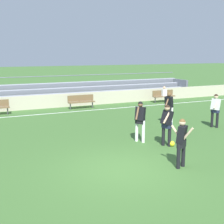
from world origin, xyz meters
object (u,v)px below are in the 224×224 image
player_dark_overlapping (140,118)px  player_white_deep_cover (215,108)px  bench_near_wall_gap (81,100)px  soccer_ball (172,144)px  bench_near_bin (163,95)px  player_dark_on_ball (169,105)px  bleacher_stand (59,92)px  spectator_seated (164,93)px  player_dark_trailing_run (182,139)px  player_dark_pressing_high (167,122)px

player_dark_overlapping → player_white_deep_cover: bearing=8.3°
bench_near_wall_gap → soccer_ball: 9.71m
bench_near_bin → bench_near_wall_gap: bearing=180.0°
player_dark_overlapping → player_dark_on_ball: bearing=36.8°
bleacher_stand → spectator_seated: 7.95m
spectator_seated → player_dark_trailing_run: bearing=-122.1°
bench_near_wall_gap → player_dark_pressing_high: player_dark_pressing_high is taller
player_dark_trailing_run → bleacher_stand: bearing=89.5°
bench_near_bin → spectator_seated: size_ratio=1.49×
player_dark_on_ball → player_dark_trailing_run: size_ratio=1.04×
bleacher_stand → bench_near_wall_gap: 3.41m
player_white_deep_cover → player_dark_on_ball: 2.29m
player_dark_pressing_high → spectator_seated: bearing=56.1°
spectator_seated → player_dark_overlapping: (-7.00, -8.47, 0.32)m
bleacher_stand → player_dark_trailing_run: bearing=-90.5°
player_dark_pressing_high → player_white_deep_cover: bearing=22.1°
spectator_seated → player_white_deep_cover: (-2.33, -7.80, 0.30)m
bleacher_stand → player_white_deep_cover: size_ratio=13.35×
bleacher_stand → player_dark_trailing_run: size_ratio=13.87×
spectator_seated → bench_near_bin: bearing=90.0°
player_dark_pressing_high → player_white_deep_cover: 4.33m
soccer_ball → player_white_deep_cover: bearing=24.9°
spectator_seated → player_dark_trailing_run: player_dark_trailing_run is taller
player_dark_pressing_high → player_dark_on_ball: player_dark_on_ball is taller
player_white_deep_cover → player_dark_on_ball: (-1.67, 1.57, 0.00)m
bench_near_bin → player_white_deep_cover: size_ratio=1.07×
bleacher_stand → player_dark_pressing_high: bearing=-86.4°
player_dark_trailing_run → soccer_ball: (1.13, 2.04, -0.84)m
bleacher_stand → bench_near_wall_gap: bleacher_stand is taller
player_dark_pressing_high → player_white_deep_cover: player_white_deep_cover is taller
player_dark_overlapping → soccer_ball: (0.84, -1.10, -0.91)m
bleacher_stand → bench_near_wall_gap: (0.60, -3.35, -0.23)m
bleacher_stand → spectator_seated: size_ratio=18.51×
player_dark_trailing_run → soccer_ball: bearing=61.1°
player_dark_trailing_run → soccer_ball: 2.48m
bleacher_stand → spectator_seated: bleacher_stand is taller
bleacher_stand → player_dark_overlapping: bearing=-89.3°
bench_near_wall_gap → spectator_seated: (6.55, -0.12, 0.16)m
spectator_seated → soccer_ball: bearing=-122.8°
bleacher_stand → player_dark_overlapping: (0.15, -11.93, 0.25)m
player_dark_pressing_high → player_dark_overlapping: bearing=125.0°
player_dark_pressing_high → soccer_ball: size_ratio=7.56×
player_dark_pressing_high → player_dark_trailing_run: (-0.95, -2.19, -0.04)m
player_dark_pressing_high → player_dark_trailing_run: 2.39m
bleacher_stand → soccer_ball: size_ratio=101.78×
bleacher_stand → bench_near_bin: 7.90m
player_white_deep_cover → player_dark_trailing_run: player_white_deep_cover is taller
player_dark_pressing_high → soccer_ball: bearing=-41.7°
bleacher_stand → player_white_deep_cover: (4.83, -11.26, 0.23)m
bench_near_bin → player_white_deep_cover: player_white_deep_cover is taller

